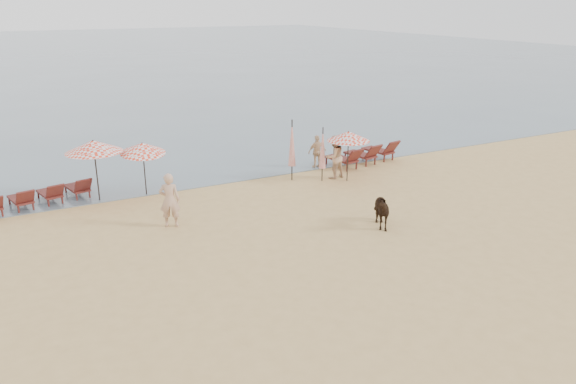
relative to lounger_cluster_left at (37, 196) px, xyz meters
name	(u,v)px	position (x,y,z in m)	size (l,w,h in m)	color
ground	(373,283)	(7.53, -10.75, -0.41)	(120.00, 120.00, 0.00)	tan
sea	(50,53)	(7.53, 69.25, -0.41)	(160.00, 140.00, 0.06)	#51606B
lounger_cluster_left	(37,196)	(0.00, 0.00, 0.00)	(4.02, 2.36, 0.60)	#5B2415
lounger_cluster_right	(364,154)	(14.11, -0.89, 0.07)	(3.47, 2.43, 0.70)	#5B2415
umbrella_open_left_a	(94,146)	(2.15, -0.43, 1.73)	(2.10, 2.10, 2.39)	black
umbrella_open_left_b	(143,148)	(3.91, -0.61, 1.49)	(1.73, 1.76, 2.20)	black
umbrella_open_right	(349,136)	(11.93, -2.77, 1.53)	(1.77, 1.77, 2.17)	black
umbrella_closed_left	(292,143)	(9.93, -1.55, 1.20)	(0.32, 0.32, 2.62)	black
umbrella_closed_right	(323,148)	(10.99, -2.27, 1.02)	(0.28, 0.28, 2.33)	black
cow	(378,209)	(10.05, -7.51, 0.20)	(0.66, 1.45, 1.22)	black
beachgoer_left	(170,200)	(3.84, -4.22, 0.52)	(0.69, 0.45, 1.88)	tan
beachgoer_right_a	(334,157)	(11.66, -2.14, 0.53)	(0.91, 0.71, 1.88)	tan
beachgoer_right_b	(317,152)	(11.81, -0.47, 0.35)	(0.89, 0.37, 1.52)	#D4AD85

